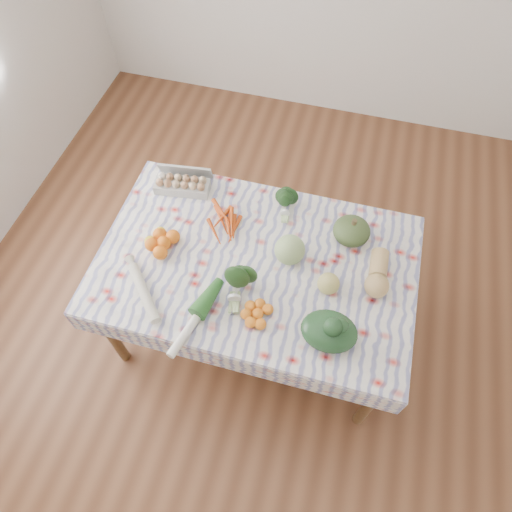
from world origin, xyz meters
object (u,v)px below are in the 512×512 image
kabocha_squash (352,231)px  butternut_squash (378,273)px  cabbage (290,250)px  egg_carton (182,185)px  grapefruit (328,284)px  dining_table (256,270)px

kabocha_squash → butternut_squash: 0.28m
cabbage → egg_carton: bearing=157.0°
kabocha_squash → butternut_squash: bearing=-52.3°
egg_carton → grapefruit: bearing=-31.9°
egg_carton → cabbage: bearing=-30.2°
grapefruit → egg_carton: bearing=155.3°
dining_table → cabbage: (0.16, 0.07, 0.16)m
kabocha_squash → cabbage: size_ratio=1.24×
kabocha_squash → cabbage: bearing=-143.4°
butternut_squash → grapefruit: bearing=-153.0°
dining_table → kabocha_squash: 0.55m
dining_table → egg_carton: (-0.54, 0.37, 0.13)m
cabbage → grapefruit: cabbage is taller
butternut_squash → grapefruit: 0.26m
cabbage → grapefruit: (0.23, -0.13, -0.02)m
egg_carton → grapefruit: 1.02m
butternut_squash → egg_carton: bearing=164.1°
grapefruit → dining_table: bearing=171.0°
kabocha_squash → grapefruit: 0.35m
egg_carton → grapefruit: grapefruit is taller
dining_table → butternut_squash: (0.62, 0.06, 0.14)m
cabbage → grapefruit: bearing=-29.7°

